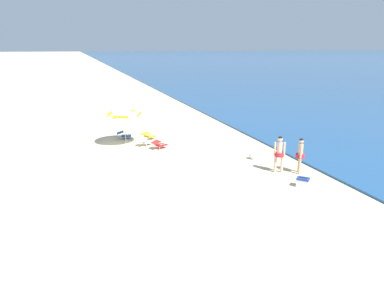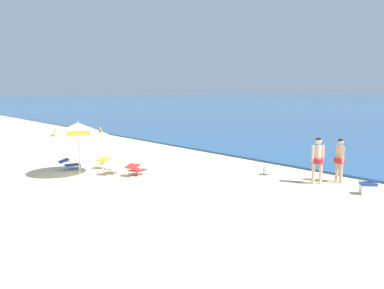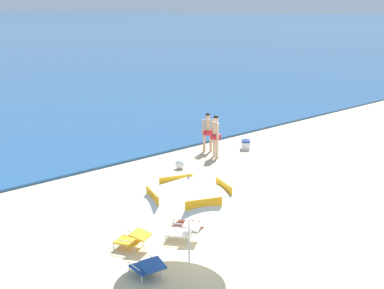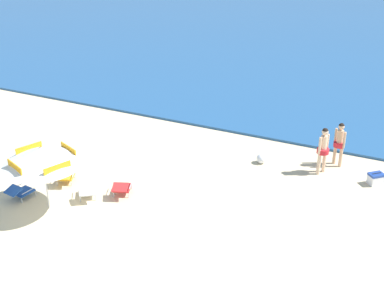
% 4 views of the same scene
% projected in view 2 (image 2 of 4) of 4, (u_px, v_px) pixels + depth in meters
% --- Properties ---
extents(ground_plane, '(800.00, 800.00, 0.00)m').
position_uv_depth(ground_plane, '(13.00, 204.00, 11.06)').
color(ground_plane, beige).
extents(beach_umbrella_striped_main, '(3.04, 3.04, 2.20)m').
position_uv_depth(beach_umbrella_striped_main, '(78.00, 129.00, 14.82)').
color(beach_umbrella_striped_main, silver).
rests_on(beach_umbrella_striped_main, ground).
extents(lounge_chair_under_umbrella, '(0.83, 0.99, 0.49)m').
position_uv_depth(lounge_chair_under_umbrella, '(107.00, 162.00, 16.41)').
color(lounge_chair_under_umbrella, gold).
rests_on(lounge_chair_under_umbrella, ground).
extents(lounge_chair_beside_umbrella, '(0.81, 0.99, 0.49)m').
position_uv_depth(lounge_chair_beside_umbrella, '(136.00, 169.00, 14.90)').
color(lounge_chair_beside_umbrella, red).
rests_on(lounge_chair_beside_umbrella, ground).
extents(lounge_chair_facing_sea, '(0.91, 1.00, 0.50)m').
position_uv_depth(lounge_chair_facing_sea, '(111.00, 167.00, 15.13)').
color(lounge_chair_facing_sea, white).
rests_on(lounge_chair_facing_sea, ground).
extents(lounge_chair_spare_folded, '(0.66, 0.94, 0.50)m').
position_uv_depth(lounge_chair_spare_folded, '(69.00, 163.00, 16.00)').
color(lounge_chair_spare_folded, '#1E4799').
rests_on(lounge_chair_spare_folded, ground).
extents(person_standing_near_shore, '(0.43, 0.40, 1.65)m').
position_uv_depth(person_standing_near_shore, '(340.00, 157.00, 13.67)').
color(person_standing_near_shore, '#D8A87F').
rests_on(person_standing_near_shore, ground).
extents(person_standing_beside, '(0.42, 0.47, 1.72)m').
position_uv_depth(person_standing_beside, '(318.00, 157.00, 13.42)').
color(person_standing_beside, beige).
rests_on(person_standing_beside, ground).
extents(cooler_box, '(0.60, 0.59, 0.43)m').
position_uv_depth(cooler_box, '(368.00, 188.00, 12.13)').
color(cooler_box, white).
rests_on(cooler_box, ground).
extents(beach_ball, '(0.36, 0.36, 0.36)m').
position_uv_depth(beach_ball, '(267.00, 170.00, 15.01)').
color(beach_ball, white).
rests_on(beach_ball, ground).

